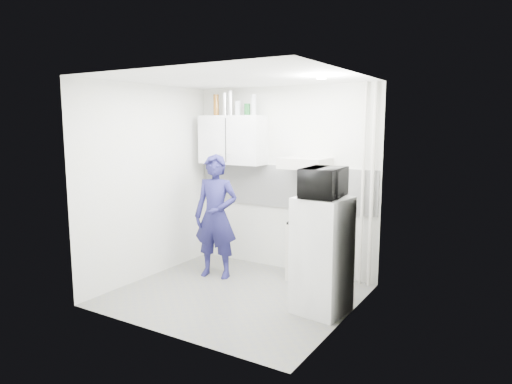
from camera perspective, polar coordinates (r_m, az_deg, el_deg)
The scene contains 23 objects.
floor at distance 5.76m, azimuth -2.63°, elevation -12.70°, with size 2.80×2.80×0.00m, color #606060.
ceiling at distance 5.39m, azimuth -2.82°, elevation 14.03°, with size 2.80×2.80×0.00m, color white.
wall_back at distance 6.48m, azimuth 3.47°, elevation 1.59°, with size 2.80×2.80×0.00m, color beige.
wall_left at distance 6.30m, azimuth -13.33°, elevation 1.17°, with size 2.60×2.60×0.00m, color beige.
wall_right at distance 4.79m, azimuth 11.31°, elevation -1.05°, with size 2.60×2.60×0.00m, color beige.
person at distance 6.21m, azimuth -5.03°, elevation -3.05°, with size 0.61×0.40×1.68m, color #1B194B.
stove at distance 6.21m, azimuth 6.69°, elevation -7.37°, with size 0.48×0.48×0.77m, color beige.
fridge at distance 5.12m, azimuth 8.26°, elevation -7.83°, with size 0.54×0.54×1.30m, color white.
stove_top at distance 6.12m, azimuth 6.76°, elevation -3.75°, with size 0.46×0.46×0.03m, color black.
saucepan at distance 6.08m, azimuth 6.90°, elevation -3.22°, with size 0.18×0.18×0.10m, color silver.
microwave at distance 4.96m, azimuth 8.46°, elevation 1.18°, with size 0.39×0.58×0.32m, color black.
bottle_b at distance 6.85m, azimuth -5.02°, elevation 10.77°, with size 0.08×0.08×0.31m, color brown.
bottle_c at distance 6.76m, azimuth -3.93°, elevation 10.88°, with size 0.08×0.08×0.32m, color silver.
bottle_d at distance 6.70m, azimuth -3.22°, elevation 11.02°, with size 0.08×0.08×0.35m, color silver.
canister_a at distance 6.63m, azimuth -2.30°, elevation 10.42°, with size 0.08×0.08×0.20m, color #B2B7BC.
canister_b at distance 6.54m, azimuth -1.11°, elevation 10.28°, with size 0.09×0.09×0.16m, color #144C1E.
bottle_e at distance 6.48m, azimuth -0.27°, elevation 10.84°, with size 0.07×0.07×0.29m, color #B2B7BC.
upper_cabinet at distance 6.68m, azimuth -2.94°, elevation 6.53°, with size 1.00×0.35×0.70m, color white.
range_hood at distance 6.03m, azimuth 6.16°, elevation 3.61°, with size 0.60×0.50×0.14m, color beige.
backsplash at distance 6.48m, azimuth 3.40°, elevation 0.70°, with size 2.74×0.03×0.60m, color white.
pipe_a at distance 5.92m, azimuth 14.29°, elevation 0.67°, with size 0.05×0.05×2.60m, color beige.
pipe_b at distance 5.95m, azimuth 13.19°, elevation 0.75°, with size 0.04×0.04×2.60m, color beige.
ceiling_spot_fixture at distance 5.08m, azimuth 8.18°, elevation 13.94°, with size 0.10×0.10×0.02m, color white.
Camera 1 is at (3.00, -4.44, 2.09)m, focal length 32.00 mm.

